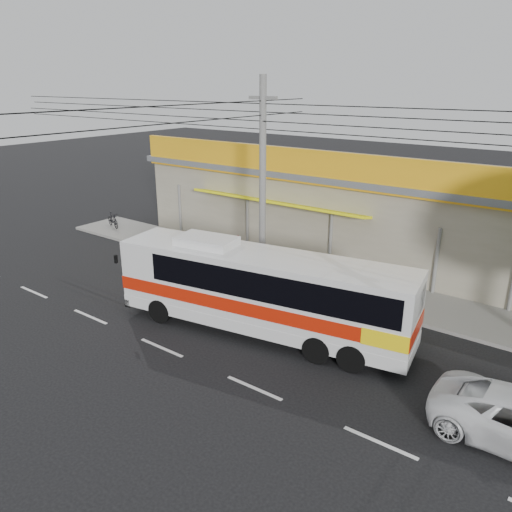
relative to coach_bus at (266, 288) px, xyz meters
The scene contains 8 objects.
ground 2.93m from the coach_bus, 167.49° to the right, with size 120.00×120.00×0.00m, color black.
sidewalk 6.19m from the coach_bus, 112.38° to the left, with size 30.00×3.20×0.15m, color gray.
lane_markings 4.16m from the coach_bus, 127.01° to the right, with size 50.00×0.12×0.01m, color silver, non-canonical shape.
storefront_building 11.28m from the coach_bus, 101.61° to the left, with size 22.60×9.20×5.70m.
coach_bus is the anchor object (origin of this frame).
motorbike_red 8.96m from the coach_bus, 138.51° to the left, with size 0.66×1.91×1.00m, color maroon.
motorbike_dark 16.30m from the coach_bus, 160.99° to the left, with size 0.44×1.57×0.94m, color black.
utility_pole 7.28m from the coach_bus, 127.56° to the left, with size 34.00×14.00×8.95m.
Camera 1 is at (11.67, -12.70, 8.70)m, focal length 35.00 mm.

